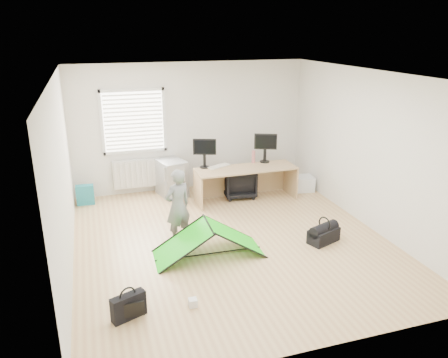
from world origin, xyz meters
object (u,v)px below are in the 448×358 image
object	(u,v)px
monitor_right	(265,152)
storage_crate	(300,184)
desk	(246,184)
kite	(209,240)
duffel_bag	(324,235)
person	(178,206)
office_chair	(239,183)
laptop_bag	(129,306)
filing_cabinet	(172,178)
thermos	(253,157)
monitor_left	(204,157)

from	to	relation	value
monitor_right	storage_crate	distance (m)	1.12
desk	storage_crate	world-z (taller)	desk
kite	duffel_bag	distance (m)	1.93
person	duffel_bag	size ratio (longest dim) A/B	2.34
person	duffel_bag	world-z (taller)	person
monitor_right	person	world-z (taller)	person
kite	duffel_bag	bearing A→B (deg)	-2.26
duffel_bag	office_chair	bearing A→B (deg)	84.33
laptop_bag	filing_cabinet	bearing A→B (deg)	50.00
thermos	duffel_bag	world-z (taller)	thermos
monitor_left	person	distance (m)	1.91
desk	monitor_right	distance (m)	0.81
filing_cabinet	thermos	world-z (taller)	thermos
filing_cabinet	laptop_bag	world-z (taller)	filing_cabinet
thermos	storage_crate	world-z (taller)	thermos
filing_cabinet	duffel_bag	bearing A→B (deg)	-70.63
monitor_right	person	size ratio (longest dim) A/B	0.37
monitor_right	thermos	bearing A→B (deg)	-160.23
filing_cabinet	kite	distance (m)	2.73
filing_cabinet	person	world-z (taller)	person
storage_crate	laptop_bag	xyz separation A→B (m)	(-4.00, -3.38, 0.01)
kite	filing_cabinet	bearing A→B (deg)	93.26
filing_cabinet	monitor_left	size ratio (longest dim) A/B	1.67
monitor_left	person	world-z (taller)	person
thermos	laptop_bag	distance (m)	4.61
office_chair	person	distance (m)	2.32
monitor_right	laptop_bag	distance (m)	4.77
filing_cabinet	monitor_right	bearing A→B (deg)	-29.11
monitor_right	office_chair	size ratio (longest dim) A/B	0.71
desk	laptop_bag	world-z (taller)	desk
monitor_right	duffel_bag	distance (m)	2.53
desk	laptop_bag	bearing A→B (deg)	-130.47
monitor_right	laptop_bag	xyz separation A→B (m)	(-3.19, -3.47, -0.75)
thermos	laptop_bag	world-z (taller)	thermos
filing_cabinet	thermos	bearing A→B (deg)	-30.68
duffel_bag	laptop_bag	bearing A→B (deg)	177.23
filing_cabinet	person	xyz separation A→B (m)	(-0.30, -2.14, 0.24)
kite	laptop_bag	size ratio (longest dim) A/B	3.93
office_chair	thermos	bearing A→B (deg)	-167.58
office_chair	storage_crate	xyz separation A→B (m)	(1.39, -0.06, -0.14)
monitor_left	monitor_right	world-z (taller)	monitor_right
thermos	duffel_bag	bearing A→B (deg)	-82.45
desk	person	size ratio (longest dim) A/B	1.63
monitor_left	monitor_right	bearing A→B (deg)	19.89
office_chair	person	size ratio (longest dim) A/B	0.52
filing_cabinet	monitor_left	bearing A→B (deg)	-53.70
monitor_left	thermos	xyz separation A→B (m)	(1.05, 0.01, -0.09)
monitor_left	kite	world-z (taller)	monitor_left
desk	monitor_left	bearing A→B (deg)	160.31
office_chair	storage_crate	size ratio (longest dim) A/B	1.18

